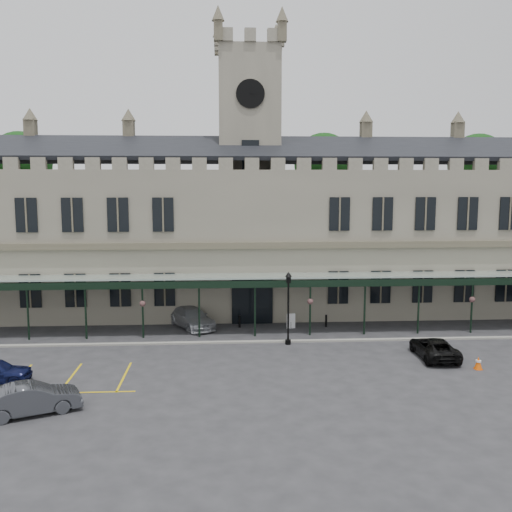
{
  "coord_description": "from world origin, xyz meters",
  "views": [
    {
      "loc": [
        -2.35,
        -32.86,
        11.06
      ],
      "look_at": [
        0.0,
        6.0,
        6.0
      ],
      "focal_mm": 40.0,
      "sensor_mm": 36.0,
      "label": 1
    }
  ],
  "objects": [
    {
      "name": "bollard_right",
      "position": [
        5.61,
        9.49,
        0.47
      ],
      "size": [
        0.17,
        0.17,
        0.94
      ],
      "primitive_type": "cylinder",
      "color": "black",
      "rests_on": "ground"
    },
    {
      "name": "tree_behind_left",
      "position": [
        -22.0,
        25.0,
        12.81
      ],
      "size": [
        6.0,
        6.0,
        16.0
      ],
      "color": "#332314",
      "rests_on": "ground"
    },
    {
      "name": "car_van",
      "position": [
        11.02,
        1.39,
        0.64
      ],
      "size": [
        2.24,
        4.69,
        1.29
      ],
      "primitive_type": "imported",
      "rotation": [
        0.0,
        0.0,
        3.12
      ],
      "color": "black",
      "rests_on": "ground"
    },
    {
      "name": "canopy",
      "position": [
        0.0,
        7.46,
        2.4
      ],
      "size": [
        50.0,
        4.1,
        4.3
      ],
      "color": "#8C9E93",
      "rests_on": "ground"
    },
    {
      "name": "clock_tower",
      "position": [
        0.0,
        16.0,
        13.11
      ],
      "size": [
        5.6,
        5.6,
        24.8
      ],
      "color": "slate",
      "rests_on": "ground"
    },
    {
      "name": "bollard_left",
      "position": [
        -1.03,
        9.72,
        0.47
      ],
      "size": [
        0.17,
        0.17,
        0.94
      ],
      "primitive_type": "cylinder",
      "color": "black",
      "rests_on": "ground"
    },
    {
      "name": "sign_board",
      "position": [
        2.86,
        9.22,
        0.56
      ],
      "size": [
        0.67,
        0.15,
        1.14
      ],
      "rotation": [
        0.0,
        0.0,
        0.15
      ],
      "color": "black",
      "rests_on": "ground"
    },
    {
      "name": "tree_behind_mid",
      "position": [
        8.0,
        25.0,
        12.81
      ],
      "size": [
        6.0,
        6.0,
        16.0
      ],
      "color": "#332314",
      "rests_on": "ground"
    },
    {
      "name": "lamp_post_mid",
      "position": [
        2.14,
        4.97,
        2.99
      ],
      "size": [
        0.48,
        0.48,
        5.04
      ],
      "color": "black",
      "rests_on": "ground"
    },
    {
      "name": "ground",
      "position": [
        0.0,
        0.0,
        0.0
      ],
      "size": [
        140.0,
        140.0,
        0.0
      ],
      "primitive_type": "plane",
      "color": "#2B2B2D"
    },
    {
      "name": "tree_behind_right",
      "position": [
        24.0,
        25.0,
        12.81
      ],
      "size": [
        6.0,
        6.0,
        16.0
      ],
      "color": "#332314",
      "rests_on": "ground"
    },
    {
      "name": "car_left_b",
      "position": [
        -11.51,
        -6.09,
        0.75
      ],
      "size": [
        4.81,
        3.3,
        1.5
      ],
      "primitive_type": "imported",
      "rotation": [
        0.0,
        0.0,
        1.99
      ],
      "color": "#393B41",
      "rests_on": "ground"
    },
    {
      "name": "kerb",
      "position": [
        0.0,
        5.5,
        0.06
      ],
      "size": [
        60.0,
        0.4,
        0.12
      ],
      "primitive_type": "cube",
      "color": "gray",
      "rests_on": "ground"
    },
    {
      "name": "parking_markings",
      "position": [
        -14.0,
        -1.5,
        0.0
      ],
      "size": [
        16.0,
        6.0,
        0.01
      ],
      "primitive_type": null,
      "color": "gold",
      "rests_on": "ground"
    },
    {
      "name": "car_taxi",
      "position": [
        -4.7,
        10.0,
        0.75
      ],
      "size": [
        4.3,
        5.58,
        1.51
      ],
      "primitive_type": "imported",
      "rotation": [
        0.0,
        0.0,
        0.49
      ],
      "color": "#A5A7AD",
      "rests_on": "ground"
    },
    {
      "name": "traffic_cone",
      "position": [
        12.83,
        -0.96,
        0.38
      ],
      "size": [
        0.48,
        0.48,
        0.77
      ],
      "rotation": [
        0.0,
        0.0,
        -0.39
      ],
      "color": "#F15507",
      "rests_on": "ground"
    },
    {
      "name": "station_building",
      "position": [
        0.0,
        15.91,
        6.47
      ],
      "size": [
        60.0,
        10.36,
        17.3
      ],
      "color": "slate",
      "rests_on": "ground"
    }
  ]
}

